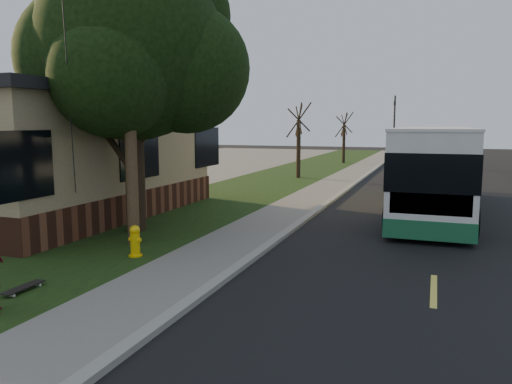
% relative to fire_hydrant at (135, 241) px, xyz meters
% --- Properties ---
extents(ground, '(120.00, 120.00, 0.00)m').
position_rel_fire_hydrant_xyz_m(ground, '(2.60, 0.00, -0.43)').
color(ground, black).
rests_on(ground, ground).
extents(road, '(8.00, 80.00, 0.01)m').
position_rel_fire_hydrant_xyz_m(road, '(6.60, 10.00, -0.43)').
color(road, black).
rests_on(road, ground).
extents(curb, '(0.25, 80.00, 0.12)m').
position_rel_fire_hydrant_xyz_m(curb, '(2.60, 10.00, -0.37)').
color(curb, gray).
rests_on(curb, ground).
extents(sidewalk, '(2.00, 80.00, 0.08)m').
position_rel_fire_hydrant_xyz_m(sidewalk, '(1.60, 10.00, -0.39)').
color(sidewalk, slate).
rests_on(sidewalk, ground).
extents(grass_verge, '(5.00, 80.00, 0.07)m').
position_rel_fire_hydrant_xyz_m(grass_verge, '(-1.90, 10.00, -0.40)').
color(grass_verge, black).
rests_on(grass_verge, ground).
extents(building_lot, '(15.00, 80.00, 0.04)m').
position_rel_fire_hydrant_xyz_m(building_lot, '(-11.90, 10.00, -0.41)').
color(building_lot, slate).
rests_on(building_lot, ground).
extents(fire_hydrant, '(0.32, 0.32, 0.74)m').
position_rel_fire_hydrant_xyz_m(fire_hydrant, '(0.00, 0.00, 0.00)').
color(fire_hydrant, yellow).
rests_on(fire_hydrant, grass_verge).
extents(utility_pole, '(2.86, 3.21, 9.07)m').
position_rel_fire_hydrant_xyz_m(utility_pole, '(-0.71, 0.99, 4.20)').
color(utility_pole, '#473321').
rests_on(utility_pole, ground).
extents(leafy_tree, '(6.30, 6.00, 7.80)m').
position_rel_fire_hydrant_xyz_m(leafy_tree, '(-1.57, 2.65, 4.73)').
color(leafy_tree, black).
rests_on(leafy_tree, grass_verge).
extents(bare_tree_near, '(1.38, 1.21, 4.31)m').
position_rel_fire_hydrant_xyz_m(bare_tree_near, '(-0.90, 18.00, 1.72)').
color(bare_tree_near, black).
rests_on(bare_tree_near, grass_verge).
extents(bare_tree_far, '(1.38, 1.21, 4.03)m').
position_rel_fire_hydrant_xyz_m(bare_tree_far, '(-0.40, 30.00, 1.57)').
color(bare_tree_far, black).
rests_on(bare_tree_far, grass_verge).
extents(traffic_signal, '(0.18, 0.22, 5.50)m').
position_rel_fire_hydrant_xyz_m(traffic_signal, '(3.10, 34.00, 2.73)').
color(traffic_signal, '#2D2D30').
rests_on(traffic_signal, ground).
extents(transit_bus, '(2.57, 11.15, 3.02)m').
position_rel_fire_hydrant_xyz_m(transit_bus, '(6.44, 9.11, 1.18)').
color(transit_bus, silver).
rests_on(transit_bus, ground).
extents(skateboard_main, '(0.23, 0.90, 0.08)m').
position_rel_fire_hydrant_xyz_m(skateboard_main, '(-0.57, -2.82, -0.30)').
color(skateboard_main, black).
rests_on(skateboard_main, grass_verge).
extents(dumpster, '(2.00, 1.79, 1.46)m').
position_rel_fire_hydrant_xyz_m(dumpster, '(-6.90, 4.31, 0.34)').
color(dumpster, black).
rests_on(dumpster, building_lot).
extents(distant_car, '(1.97, 4.08, 1.34)m').
position_rel_fire_hydrant_xyz_m(distant_car, '(4.41, 30.86, 0.24)').
color(distant_car, black).
rests_on(distant_car, ground).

